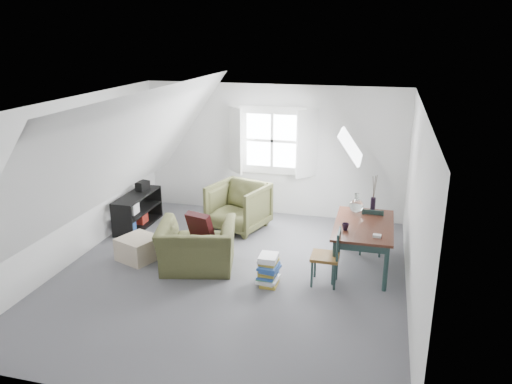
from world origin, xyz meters
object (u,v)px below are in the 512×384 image
(armchair_far, at_px, (239,229))
(media_shelf, at_px, (137,213))
(dining_chair_far, at_px, (372,229))
(armchair_near, at_px, (198,268))
(ottoman, at_px, (139,248))
(dining_table, at_px, (364,230))
(magazine_stack, at_px, (269,270))
(dining_chair_near, at_px, (328,256))

(armchair_far, relative_size, media_shelf, 0.78)
(dining_chair_far, bearing_deg, armchair_near, 15.62)
(ottoman, relative_size, dining_table, 0.38)
(armchair_far, distance_m, magazine_stack, 2.16)
(dining_chair_far, xyz_separation_m, magazine_stack, (-1.35, -1.43, -0.19))
(media_shelf, distance_m, magazine_stack, 3.20)
(ottoman, height_order, dining_chair_near, dining_chair_near)
(armchair_far, height_order, dining_chair_far, dining_chair_far)
(armchair_far, xyz_separation_m, dining_table, (2.24, -1.03, 0.62))
(armchair_near, height_order, magazine_stack, magazine_stack)
(armchair_near, distance_m, media_shelf, 2.13)
(armchair_far, bearing_deg, dining_chair_near, -25.64)
(ottoman, bearing_deg, armchair_near, -4.44)
(ottoman, bearing_deg, dining_table, 9.62)
(armchair_near, bearing_deg, armchair_far, -108.42)
(dining_chair_far, relative_size, magazine_stack, 1.80)
(dining_chair_near, xyz_separation_m, media_shelf, (-3.61, 1.27, -0.15))
(armchair_near, height_order, dining_chair_near, dining_chair_near)
(ottoman, relative_size, media_shelf, 0.45)
(armchair_far, height_order, ottoman, armchair_far)
(armchair_near, xyz_separation_m, dining_chair_near, (1.94, 0.02, 0.43))
(ottoman, bearing_deg, media_shelf, 118.40)
(armchair_far, height_order, media_shelf, media_shelf)
(armchair_far, height_order, dining_table, dining_table)
(dining_table, relative_size, magazine_stack, 3.22)
(armchair_far, bearing_deg, ottoman, -108.66)
(armchair_far, bearing_deg, dining_chair_far, 5.89)
(ottoman, distance_m, media_shelf, 1.38)
(armchair_far, distance_m, ottoman, 1.99)
(dining_chair_near, height_order, magazine_stack, dining_chair_near)
(armchair_near, xyz_separation_m, dining_table, (2.39, 0.65, 0.62))
(armchair_far, relative_size, magazine_stack, 2.12)
(dining_table, relative_size, dining_chair_near, 1.72)
(dining_table, bearing_deg, magazine_stack, -147.39)
(magazine_stack, bearing_deg, dining_chair_near, 16.35)
(armchair_far, xyz_separation_m, ottoman, (-1.16, -1.60, 0.18))
(armchair_near, distance_m, armchair_far, 1.69)
(ottoman, xyz_separation_m, media_shelf, (-0.66, 1.22, 0.10))
(dining_table, height_order, dining_chair_near, dining_chair_near)
(dining_chair_far, bearing_deg, dining_table, 68.64)
(armchair_far, xyz_separation_m, dining_chair_far, (2.35, -0.47, 0.41))
(dining_chair_near, bearing_deg, armchair_near, -72.17)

